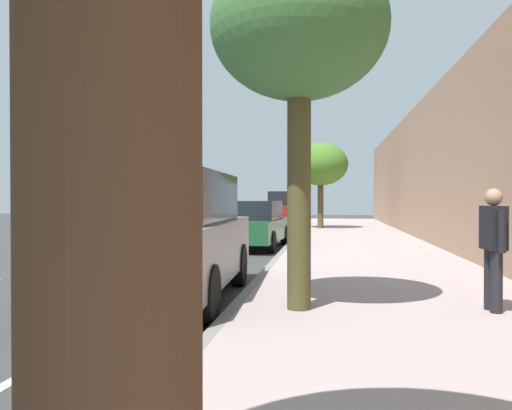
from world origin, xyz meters
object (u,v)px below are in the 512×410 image
street_tree_mid_block (299,31)px  pedestrian_on_phone (493,242)px  parked_suv_red_far (286,209)px  parked_sedan_green_mid (253,225)px  bicycle_at_curb (289,226)px  street_tree_far_end (321,165)px  parked_suv_grey_second (171,235)px  cyclist_with_backpack (294,210)px

street_tree_mid_block → pedestrian_on_phone: size_ratio=2.95×
parked_suv_red_far → parked_sedan_green_mid: bearing=-89.9°
bicycle_at_curb → street_tree_mid_block: bearing=-85.2°
street_tree_far_end → parked_suv_grey_second: bearing=-96.7°
cyclist_with_backpack → street_tree_mid_block: street_tree_mid_block is taller
parked_sedan_green_mid → street_tree_far_end: size_ratio=1.08×
parked_sedan_green_mid → parked_suv_red_far: parked_suv_red_far is taller
cyclist_with_backpack → street_tree_far_end: street_tree_far_end is taller
parked_suv_grey_second → parked_sedan_green_mid: 8.53m
parked_suv_grey_second → pedestrian_on_phone: (4.53, -0.83, 0.00)m
cyclist_with_backpack → street_tree_far_end: (1.11, 3.06, 2.15)m
parked_sedan_green_mid → street_tree_mid_block: street_tree_mid_block is taller
bicycle_at_curb → street_tree_far_end: size_ratio=0.39×
parked_suv_grey_second → cyclist_with_backpack: 14.55m
street_tree_mid_block → parked_suv_grey_second: bearing=153.1°
parked_suv_grey_second → parked_sedan_green_mid: (0.06, 8.52, -0.27)m
parked_suv_grey_second → parked_sedan_green_mid: size_ratio=1.06×
parked_suv_red_far → street_tree_far_end: size_ratio=1.13×
street_tree_far_end → cyclist_with_backpack: bearing=-110.0°
parked_sedan_green_mid → parked_suv_red_far: size_ratio=0.95×
parked_suv_grey_second → cyclist_with_backpack: bearing=86.3°
parked_sedan_green_mid → pedestrian_on_phone: pedestrian_on_phone is taller
parked_suv_grey_second → cyclist_with_backpack: parked_suv_grey_second is taller
parked_sedan_green_mid → cyclist_with_backpack: bearing=81.6°
parked_sedan_green_mid → cyclist_with_backpack: 6.07m
parked_sedan_green_mid → street_tree_mid_block: 10.23m
bicycle_at_curb → cyclist_with_backpack: cyclist_with_backpack is taller
parked_suv_grey_second → pedestrian_on_phone: bearing=-10.4°
parked_sedan_green_mid → cyclist_with_backpack: size_ratio=2.50×
parked_suv_grey_second → pedestrian_on_phone: size_ratio=3.03×
street_tree_far_end → parked_sedan_green_mid: bearing=-102.4°
parked_suv_grey_second → bicycle_at_curb: (0.72, 14.98, -0.65)m
cyclist_with_backpack → street_tree_mid_block: 15.83m
parked_suv_grey_second → parked_suv_red_far: 21.34m
parked_suv_grey_second → street_tree_far_end: bearing=83.3°
parked_sedan_green_mid → street_tree_far_end: (2.00, 9.06, 2.51)m
bicycle_at_curb → street_tree_mid_block: 16.43m
street_tree_far_end → parked_suv_red_far: bearing=118.2°
parked_sedan_green_mid → pedestrian_on_phone: 10.37m
pedestrian_on_phone → street_tree_mid_block: bearing=-175.0°
parked_suv_red_far → street_tree_far_end: 4.81m
parked_suv_grey_second → parked_suv_red_far: bearing=89.9°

